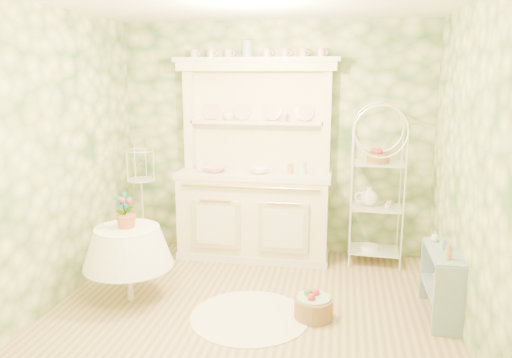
% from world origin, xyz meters
% --- Properties ---
extents(floor, '(3.60, 3.60, 0.00)m').
position_xyz_m(floor, '(0.00, 0.00, 0.00)').
color(floor, tan).
rests_on(floor, ground).
extents(wall_left, '(3.60, 3.60, 0.00)m').
position_xyz_m(wall_left, '(-1.80, 0.00, 1.35)').
color(wall_left, beige).
rests_on(wall_left, floor).
extents(wall_right, '(3.60, 3.60, 0.00)m').
position_xyz_m(wall_right, '(1.80, 0.00, 1.35)').
color(wall_right, beige).
rests_on(wall_right, floor).
extents(wall_back, '(3.60, 3.60, 0.00)m').
position_xyz_m(wall_back, '(0.00, 1.80, 1.35)').
color(wall_back, beige).
rests_on(wall_back, floor).
extents(wall_front, '(3.60, 3.60, 0.00)m').
position_xyz_m(wall_front, '(0.00, -1.80, 1.35)').
color(wall_front, beige).
rests_on(wall_front, floor).
extents(kitchen_dresser, '(1.87, 0.61, 2.29)m').
position_xyz_m(kitchen_dresser, '(-0.20, 1.52, 1.15)').
color(kitchen_dresser, white).
rests_on(kitchen_dresser, floor).
extents(bakers_rack, '(0.57, 0.42, 1.76)m').
position_xyz_m(bakers_rack, '(1.18, 1.54, 0.88)').
color(bakers_rack, white).
rests_on(bakers_rack, floor).
extents(side_shelf, '(0.33, 0.70, 0.58)m').
position_xyz_m(side_shelf, '(1.68, 0.32, 0.29)').
color(side_shelf, '#879FAF').
rests_on(side_shelf, floor).
extents(round_table, '(0.82, 0.82, 0.80)m').
position_xyz_m(round_table, '(-1.16, 0.18, 0.40)').
color(round_table, white).
rests_on(round_table, floor).
extents(birdcage_stand, '(0.37, 0.37, 1.54)m').
position_xyz_m(birdcage_stand, '(-1.50, 1.36, 0.77)').
color(birdcage_stand, white).
rests_on(birdcage_stand, floor).
extents(floor_basket, '(0.47, 0.47, 0.24)m').
position_xyz_m(floor_basket, '(0.58, 0.10, 0.12)').
color(floor_basket, '#936D48').
rests_on(floor_basket, floor).
extents(lace_rug, '(1.34, 1.34, 0.01)m').
position_xyz_m(lace_rug, '(0.03, 0.02, 0.00)').
color(lace_rug, white).
rests_on(lace_rug, floor).
extents(bowl_floral, '(0.33, 0.33, 0.07)m').
position_xyz_m(bowl_floral, '(-0.64, 1.45, 1.02)').
color(bowl_floral, white).
rests_on(bowl_floral, kitchen_dresser).
extents(bowl_white, '(0.24, 0.24, 0.07)m').
position_xyz_m(bowl_white, '(-0.12, 1.45, 1.02)').
color(bowl_white, white).
rests_on(bowl_white, kitchen_dresser).
extents(cup_left, '(0.14, 0.14, 0.09)m').
position_xyz_m(cup_left, '(-0.52, 1.67, 1.61)').
color(cup_left, white).
rests_on(cup_left, kitchen_dresser).
extents(cup_right, '(0.10, 0.10, 0.09)m').
position_xyz_m(cup_right, '(0.12, 1.68, 1.61)').
color(cup_right, white).
rests_on(cup_right, kitchen_dresser).
extents(potted_geranium, '(0.20, 0.16, 0.33)m').
position_xyz_m(potted_geranium, '(-1.19, 0.19, 0.85)').
color(potted_geranium, '#3F7238').
rests_on(potted_geranium, round_table).
extents(bottle_amber, '(0.07, 0.07, 0.15)m').
position_xyz_m(bottle_amber, '(1.67, 0.11, 0.68)').
color(bottle_amber, '#C88840').
rests_on(bottle_amber, side_shelf).
extents(bottle_blue, '(0.06, 0.06, 0.11)m').
position_xyz_m(bottle_blue, '(1.68, 0.37, 0.65)').
color(bottle_blue, '#94ACC0').
rests_on(bottle_blue, side_shelf).
extents(bottle_glass, '(0.10, 0.10, 0.10)m').
position_xyz_m(bottle_glass, '(1.64, 0.56, 0.65)').
color(bottle_glass, silver).
rests_on(bottle_glass, side_shelf).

